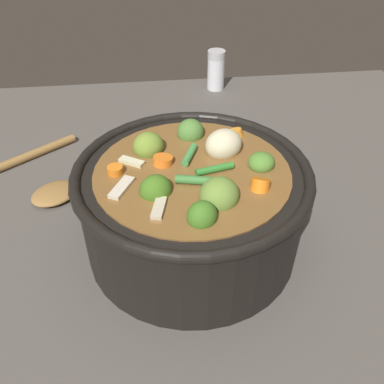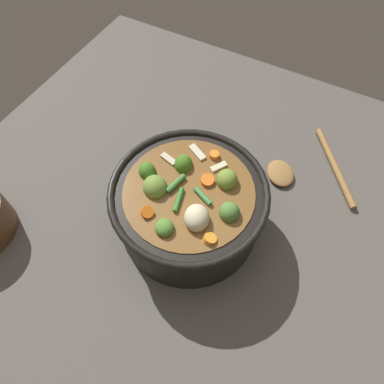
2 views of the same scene
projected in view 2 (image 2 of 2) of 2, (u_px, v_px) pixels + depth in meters
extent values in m
plane|color=#514C47|center=(189.00, 222.00, 0.73)|extent=(1.10, 1.10, 0.00)
cylinder|color=black|center=(189.00, 208.00, 0.68)|extent=(0.28, 0.28, 0.12)
torus|color=black|center=(189.00, 192.00, 0.62)|extent=(0.29, 0.29, 0.01)
cylinder|color=brown|center=(189.00, 207.00, 0.67)|extent=(0.24, 0.24, 0.11)
ellipsoid|color=olive|center=(155.00, 187.00, 0.62)|extent=(0.06, 0.06, 0.04)
ellipsoid|color=#4E7F36|center=(229.00, 212.00, 0.59)|extent=(0.05, 0.05, 0.04)
ellipsoid|color=#43701F|center=(183.00, 165.00, 0.65)|extent=(0.05, 0.04, 0.04)
ellipsoid|color=#508330|center=(167.00, 229.00, 0.58)|extent=(0.05, 0.05, 0.02)
ellipsoid|color=olive|center=(227.00, 180.00, 0.63)|extent=(0.05, 0.05, 0.04)
ellipsoid|color=#417422|center=(146.00, 173.00, 0.64)|extent=(0.05, 0.05, 0.03)
cylinder|color=orange|center=(207.00, 181.00, 0.63)|extent=(0.04, 0.04, 0.02)
cylinder|color=orange|center=(210.00, 239.00, 0.57)|extent=(0.03, 0.03, 0.02)
cylinder|color=orange|center=(214.00, 156.00, 0.66)|extent=(0.03, 0.03, 0.01)
cylinder|color=orange|center=(147.00, 212.00, 0.60)|extent=(0.03, 0.03, 0.02)
ellipsoid|color=beige|center=(197.00, 218.00, 0.58)|extent=(0.06, 0.06, 0.04)
cylinder|color=#439147|center=(204.00, 195.00, 0.61)|extent=(0.02, 0.04, 0.01)
cylinder|color=#3E7937|center=(177.00, 182.00, 0.63)|extent=(0.05, 0.02, 0.01)
cylinder|color=#317D2D|center=(179.00, 200.00, 0.61)|extent=(0.05, 0.02, 0.01)
cube|color=beige|center=(219.00, 167.00, 0.65)|extent=(0.03, 0.03, 0.00)
cube|color=beige|center=(197.00, 152.00, 0.67)|extent=(0.03, 0.04, 0.00)
cube|color=beige|center=(169.00, 159.00, 0.66)|extent=(0.02, 0.04, 0.00)
ellipsoid|color=olive|center=(280.00, 173.00, 0.78)|extent=(0.09, 0.09, 0.02)
cylinder|color=olive|center=(335.00, 166.00, 0.79)|extent=(0.18, 0.14, 0.01)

